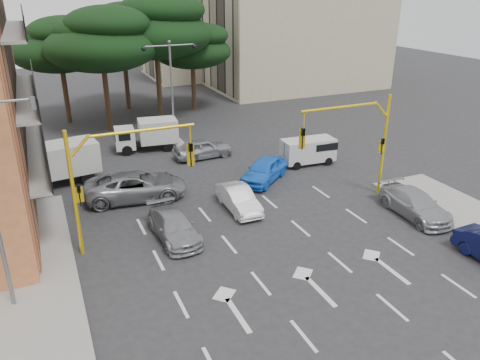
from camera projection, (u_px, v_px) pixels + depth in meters
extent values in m
plane|color=#28282B|center=(266.00, 236.00, 23.43)|extent=(120.00, 120.00, 0.00)
cube|color=gray|center=(14.00, 356.00, 15.75)|extent=(5.00, 26.00, 0.15)
cube|color=gray|center=(175.00, 143.00, 36.90)|extent=(1.40, 6.00, 0.15)
cube|color=black|center=(17.00, 104.00, 23.98)|extent=(0.12, 14.72, 11.20)
cube|color=tan|center=(298.00, 9.00, 54.39)|extent=(20.00, 12.00, 18.00)
cube|color=black|center=(217.00, 16.00, 50.84)|extent=(0.12, 11.04, 16.20)
cube|color=tan|center=(206.00, 14.00, 62.30)|extent=(16.00, 12.00, 16.00)
cube|color=black|center=(147.00, 20.00, 59.50)|extent=(0.12, 11.04, 14.20)
cylinder|color=#382616|center=(108.00, 102.00, 39.55)|extent=(0.44, 0.44, 4.95)
ellipsoid|color=black|center=(101.00, 48.00, 37.83)|extent=(9.15, 9.15, 3.87)
ellipsoid|color=black|center=(107.00, 23.00, 36.99)|extent=(6.86, 6.86, 2.86)
ellipsoid|color=black|center=(93.00, 30.00, 37.39)|extent=(6.07, 6.07, 2.64)
cylinder|color=#382616|center=(159.00, 90.00, 43.01)|extent=(0.44, 0.44, 5.40)
ellipsoid|color=black|center=(155.00, 35.00, 41.13)|extent=(9.98, 9.98, 4.22)
ellipsoid|color=black|center=(162.00, 10.00, 40.23)|extent=(7.49, 7.49, 3.12)
ellipsoid|color=black|center=(148.00, 17.00, 40.64)|extent=(6.62, 6.62, 2.88)
cylinder|color=#382616|center=(66.00, 98.00, 41.90)|extent=(0.44, 0.44, 4.50)
ellipsoid|color=black|center=(60.00, 52.00, 40.34)|extent=(8.32, 8.32, 3.52)
ellipsoid|color=black|center=(65.00, 31.00, 39.56)|extent=(6.24, 6.24, 2.60)
ellipsoid|color=black|center=(51.00, 37.00, 39.94)|extent=(5.52, 5.52, 2.40)
cylinder|color=#382616|center=(194.00, 89.00, 46.45)|extent=(0.44, 0.44, 4.05)
ellipsoid|color=black|center=(192.00, 52.00, 45.04)|extent=(7.49, 7.49, 3.17)
ellipsoid|color=black|center=(199.00, 35.00, 44.33)|extent=(5.62, 5.62, 2.34)
ellipsoid|color=black|center=(186.00, 40.00, 44.69)|extent=(4.97, 4.97, 2.16)
cylinder|color=#382616|center=(127.00, 84.00, 46.58)|extent=(0.44, 0.44, 4.95)
ellipsoid|color=black|center=(122.00, 38.00, 44.85)|extent=(9.15, 9.15, 3.87)
ellipsoid|color=black|center=(128.00, 17.00, 44.02)|extent=(6.86, 6.86, 2.86)
ellipsoid|color=black|center=(115.00, 23.00, 44.41)|extent=(6.07, 6.07, 2.64)
cylinder|color=yellow|center=(384.00, 146.00, 27.15)|extent=(0.18, 0.18, 6.00)
cylinder|color=yellow|center=(381.00, 109.00, 26.08)|extent=(0.95, 0.14, 0.95)
cylinder|color=yellow|center=(340.00, 107.00, 24.92)|extent=(4.80, 0.14, 0.14)
cylinder|color=yellow|center=(304.00, 120.00, 24.28)|extent=(0.08, 0.08, 0.90)
imported|color=black|center=(303.00, 139.00, 24.68)|extent=(0.20, 0.24, 1.20)
cube|color=yellow|center=(302.00, 139.00, 24.75)|extent=(0.36, 0.06, 1.10)
imported|color=black|center=(382.00, 147.00, 26.94)|extent=(0.16, 0.20, 1.00)
cube|color=yellow|center=(381.00, 146.00, 27.03)|extent=(0.35, 0.08, 0.70)
cylinder|color=yellow|center=(74.00, 195.00, 20.76)|extent=(0.18, 0.18, 6.00)
cylinder|color=yellow|center=(80.00, 146.00, 20.09)|extent=(0.95, 0.14, 0.95)
cylinder|color=yellow|center=(143.00, 130.00, 20.98)|extent=(4.80, 0.14, 0.14)
cylinder|color=yellow|center=(190.00, 134.00, 21.97)|extent=(0.08, 0.08, 0.90)
imported|color=black|center=(191.00, 155.00, 22.38)|extent=(0.20, 0.24, 1.20)
cube|color=yellow|center=(191.00, 155.00, 22.45)|extent=(0.36, 0.06, 1.10)
imported|color=black|center=(80.00, 196.00, 20.71)|extent=(0.16, 0.20, 1.00)
cube|color=yellow|center=(79.00, 195.00, 20.80)|extent=(0.35, 0.08, 0.70)
cylinder|color=slate|center=(0.00, 102.00, 15.53)|extent=(1.80, 0.10, 0.10)
cylinder|color=slate|center=(33.00, 103.00, 15.96)|extent=(0.20, 0.20, 0.45)
cylinder|color=slate|center=(172.00, 95.00, 35.42)|extent=(0.16, 0.16, 7.50)
cylinder|color=slate|center=(157.00, 46.00, 33.68)|extent=(1.80, 0.10, 0.10)
sphere|color=black|center=(144.00, 49.00, 33.37)|extent=(0.36, 0.36, 0.36)
cylinder|color=slate|center=(181.00, 45.00, 34.35)|extent=(1.80, 0.10, 0.10)
sphere|color=black|center=(194.00, 46.00, 34.78)|extent=(0.36, 0.36, 0.36)
sphere|color=slate|center=(169.00, 42.00, 33.92)|extent=(0.24, 0.24, 0.24)
imported|color=silver|center=(239.00, 199.00, 25.97)|extent=(1.40, 3.91, 1.28)
imported|color=blue|center=(264.00, 170.00, 29.75)|extent=(4.49, 4.10, 1.48)
imported|color=#929399|center=(174.00, 226.00, 23.05)|extent=(1.98, 4.44, 1.26)
imported|color=gray|center=(136.00, 186.00, 27.23)|extent=(6.13, 3.44, 1.62)
imported|color=#A2A6AA|center=(203.00, 148.00, 33.76)|extent=(4.34, 1.97, 1.45)
imported|color=#A4A5AC|center=(415.00, 204.00, 25.28)|extent=(2.18, 4.79, 1.36)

